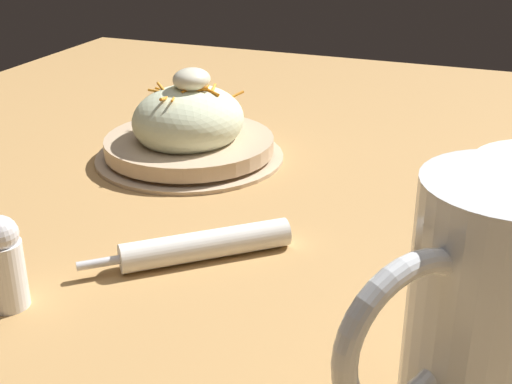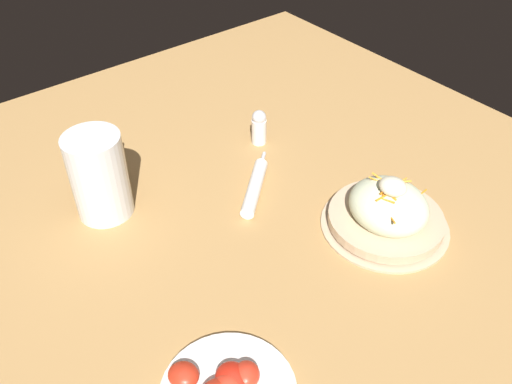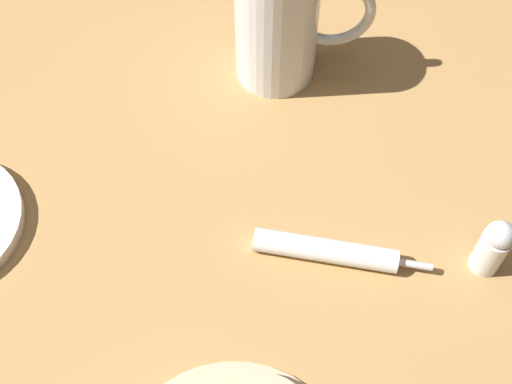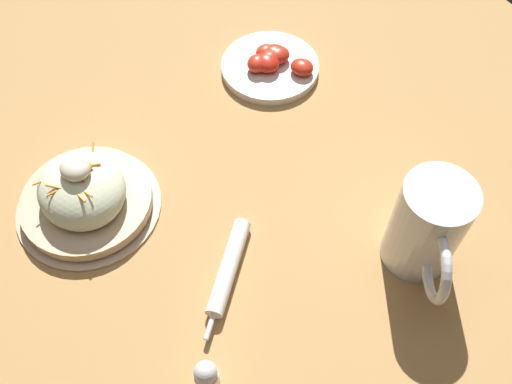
{
  "view_description": "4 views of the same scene",
  "coord_description": "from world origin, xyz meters",
  "px_view_note": "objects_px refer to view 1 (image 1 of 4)",
  "views": [
    {
      "loc": [
        -0.58,
        -0.14,
        0.3
      ],
      "look_at": [
        -0.05,
        0.06,
        0.06
      ],
      "focal_mm": 49.28,
      "sensor_mm": 36.0,
      "label": 1
    },
    {
      "loc": [
        0.53,
        -0.39,
        0.67
      ],
      "look_at": [
        -0.03,
        0.06,
        0.06
      ],
      "focal_mm": 38.25,
      "sensor_mm": 36.0,
      "label": 2
    },
    {
      "loc": [
        0.18,
        0.32,
        0.64
      ],
      "look_at": [
        -0.06,
        0.01,
        0.05
      ],
      "focal_mm": 48.01,
      "sensor_mm": 36.0,
      "label": 3
    },
    {
      "loc": [
        -0.41,
        0.27,
        0.75
      ],
      "look_at": [
        -0.03,
        0.01,
        0.07
      ],
      "focal_mm": 39.49,
      "sensor_mm": 36.0,
      "label": 4
    }
  ],
  "objects_px": {
    "beer_mug": "(489,328)",
    "napkin_roll": "(204,245)",
    "salt_shaker": "(3,262)",
    "salad_plate": "(189,132)"
  },
  "relations": [
    {
      "from": "napkin_roll",
      "to": "salt_shaker",
      "type": "relative_size",
      "value": 1.97
    },
    {
      "from": "beer_mug",
      "to": "salt_shaker",
      "type": "bearing_deg",
      "value": 88.89
    },
    {
      "from": "beer_mug",
      "to": "salt_shaker",
      "type": "relative_size",
      "value": 2.09
    },
    {
      "from": "napkin_roll",
      "to": "salt_shaker",
      "type": "bearing_deg",
      "value": 138.47
    },
    {
      "from": "salt_shaker",
      "to": "beer_mug",
      "type": "bearing_deg",
      "value": -91.11
    },
    {
      "from": "salad_plate",
      "to": "beer_mug",
      "type": "height_order",
      "value": "beer_mug"
    },
    {
      "from": "salad_plate",
      "to": "napkin_roll",
      "type": "xyz_separation_m",
      "value": [
        -0.22,
        -0.12,
        -0.02
      ]
    },
    {
      "from": "beer_mug",
      "to": "napkin_roll",
      "type": "bearing_deg",
      "value": 61.61
    },
    {
      "from": "napkin_roll",
      "to": "salt_shaker",
      "type": "xyz_separation_m",
      "value": [
        -0.12,
        0.11,
        0.03
      ]
    },
    {
      "from": "beer_mug",
      "to": "salt_shaker",
      "type": "xyz_separation_m",
      "value": [
        0.01,
        0.35,
        -0.03
      ]
    }
  ]
}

